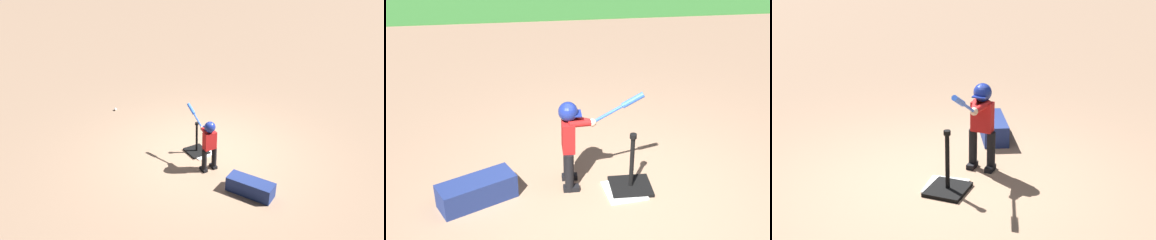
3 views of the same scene
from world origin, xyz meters
TOP-DOWN VIEW (x-y plane):
  - ground_plane at (0.00, 0.00)m, footprint 90.00×90.00m
  - home_plate at (0.04, 0.09)m, footprint 0.49×0.49m
  - batting_tee at (0.12, 0.14)m, footprint 0.46×0.42m
  - batter_child at (-0.53, 0.29)m, footprint 0.93×0.33m
  - equipment_bag at (-1.59, 0.08)m, footprint 0.89×0.66m

SIDE VIEW (x-z plane):
  - ground_plane at x=0.00m, z-range 0.00..0.00m
  - home_plate at x=0.04m, z-range 0.00..0.02m
  - batting_tee at x=0.12m, z-range -0.26..0.44m
  - equipment_bag at x=-1.59m, z-range 0.00..0.28m
  - batter_child at x=-0.53m, z-range 0.10..1.24m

